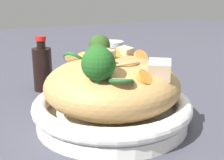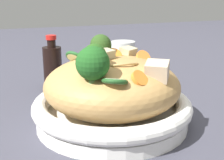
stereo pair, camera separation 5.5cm
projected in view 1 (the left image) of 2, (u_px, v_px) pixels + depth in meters
name	position (u px, v px, depth m)	size (l,w,h in m)	color
ground_plane	(112.00, 123.00, 0.58)	(3.00, 3.00, 0.00)	#3F3E4B
serving_bowl	(112.00, 110.00, 0.57)	(0.29, 0.29, 0.05)	white
noodle_heap	(112.00, 85.00, 0.56)	(0.24, 0.24, 0.10)	tan
broccoli_florets	(99.00, 58.00, 0.49)	(0.16, 0.10, 0.06)	#9BB269
carrot_coins	(121.00, 60.00, 0.55)	(0.18, 0.13, 0.04)	orange
zucchini_slices	(95.00, 69.00, 0.51)	(0.20, 0.08, 0.03)	beige
chicken_chunks	(132.00, 61.00, 0.53)	(0.16, 0.12, 0.04)	beige
soy_sauce_bottle	(43.00, 68.00, 0.75)	(0.05, 0.05, 0.13)	black
drinking_glass	(112.00, 60.00, 0.85)	(0.07, 0.07, 0.10)	silver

